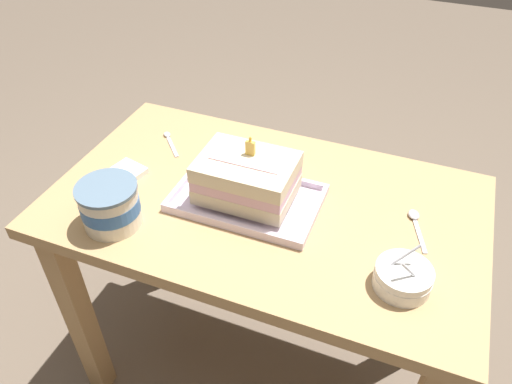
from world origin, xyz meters
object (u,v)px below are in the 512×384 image
object	(u,v)px
serving_spoon_by_bowls	(169,139)
napkin_pile	(127,172)
birthday_cake	(247,178)
ice_cream_tub	(110,205)
foil_tray	(247,199)
serving_spoon_near_tray	(415,219)
bowl_stack	(403,278)

from	to	relation	value
serving_spoon_by_bowls	napkin_pile	world-z (taller)	napkin_pile
serving_spoon_by_bowls	birthday_cake	bearing A→B (deg)	-28.21
birthday_cake	ice_cream_tub	bearing A→B (deg)	-144.97
birthday_cake	napkin_pile	world-z (taller)	birthday_cake
foil_tray	birthday_cake	size ratio (longest dim) A/B	1.57
ice_cream_tub	serving_spoon_by_bowls	bearing A→B (deg)	98.03
foil_tray	serving_spoon_near_tray	world-z (taller)	foil_tray
birthday_cake	bowl_stack	distance (m)	0.42
birthday_cake	ice_cream_tub	world-z (taller)	birthday_cake
bowl_stack	birthday_cake	bearing A→B (deg)	162.09
foil_tray	ice_cream_tub	xyz separation A→B (m)	(-0.27, -0.19, 0.05)
serving_spoon_by_bowls	napkin_pile	bearing A→B (deg)	-97.20
foil_tray	bowl_stack	distance (m)	0.42
bowl_stack	serving_spoon_near_tray	xyz separation A→B (m)	(0.00, 0.21, -0.02)
foil_tray	serving_spoon_near_tray	bearing A→B (deg)	11.62
foil_tray	bowl_stack	world-z (taller)	bowl_stack
serving_spoon_by_bowls	napkin_pile	size ratio (longest dim) A/B	1.04
serving_spoon_near_tray	serving_spoon_by_bowls	distance (m)	0.72
foil_tray	ice_cream_tub	distance (m)	0.33
birthday_cake	serving_spoon_by_bowls	size ratio (longest dim) A/B	2.17
napkin_pile	serving_spoon_near_tray	bearing A→B (deg)	7.58
napkin_pile	foil_tray	bearing A→B (deg)	2.72
serving_spoon_by_bowls	serving_spoon_near_tray	bearing A→B (deg)	-6.96
ice_cream_tub	napkin_pile	world-z (taller)	ice_cream_tub
ice_cream_tub	bowl_stack	bearing A→B (deg)	4.92
bowl_stack	napkin_pile	distance (m)	0.75
ice_cream_tub	serving_spoon_near_tray	xyz separation A→B (m)	(0.66, 0.27, -0.05)
serving_spoon_near_tray	ice_cream_tub	bearing A→B (deg)	-158.02
bowl_stack	napkin_pile	world-z (taller)	bowl_stack
foil_tray	birthday_cake	bearing A→B (deg)	90.00
serving_spoon_near_tray	napkin_pile	size ratio (longest dim) A/B	1.37
foil_tray	bowl_stack	size ratio (longest dim) A/B	3.00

